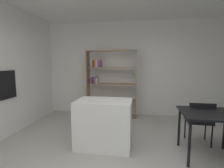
{
  "coord_description": "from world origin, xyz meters",
  "views": [
    {
      "loc": [
        0.38,
        -2.51,
        1.57
      ],
      "look_at": [
        -0.17,
        0.8,
        1.16
      ],
      "focal_mm": 27.28,
      "sensor_mm": 36.0,
      "label": 1
    }
  ],
  "objects_px": {
    "open_bookshelf": "(107,84)",
    "dining_chair_far": "(200,119)",
    "kitchen_island": "(104,123)",
    "dining_table": "(210,118)",
    "built_in_oven": "(5,85)"
  },
  "relations": [
    {
      "from": "kitchen_island",
      "to": "open_bookshelf",
      "type": "bearing_deg",
      "value": 99.07
    },
    {
      "from": "built_in_oven",
      "to": "open_bookshelf",
      "type": "relative_size",
      "value": 0.31
    },
    {
      "from": "kitchen_island",
      "to": "dining_table",
      "type": "relative_size",
      "value": 1.13
    },
    {
      "from": "built_in_oven",
      "to": "dining_table",
      "type": "distance_m",
      "value": 3.93
    },
    {
      "from": "open_bookshelf",
      "to": "dining_table",
      "type": "distance_m",
      "value": 2.9
    },
    {
      "from": "dining_table",
      "to": "dining_chair_far",
      "type": "xyz_separation_m",
      "value": [
        -0.0,
        0.44,
        -0.16
      ]
    },
    {
      "from": "built_in_oven",
      "to": "dining_chair_far",
      "type": "xyz_separation_m",
      "value": [
        3.9,
        0.3,
        -0.61
      ]
    },
    {
      "from": "built_in_oven",
      "to": "dining_table",
      "type": "height_order",
      "value": "built_in_oven"
    },
    {
      "from": "built_in_oven",
      "to": "dining_chair_far",
      "type": "bearing_deg",
      "value": 4.36
    },
    {
      "from": "dining_table",
      "to": "built_in_oven",
      "type": "bearing_deg",
      "value": 177.93
    },
    {
      "from": "dining_table",
      "to": "dining_chair_far",
      "type": "height_order",
      "value": "dining_chair_far"
    },
    {
      "from": "open_bookshelf",
      "to": "dining_chair_far",
      "type": "height_order",
      "value": "open_bookshelf"
    },
    {
      "from": "open_bookshelf",
      "to": "dining_chair_far",
      "type": "bearing_deg",
      "value": -36.27
    },
    {
      "from": "kitchen_island",
      "to": "dining_chair_far",
      "type": "distance_m",
      "value": 1.83
    },
    {
      "from": "kitchen_island",
      "to": "open_bookshelf",
      "type": "relative_size",
      "value": 0.53
    }
  ]
}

